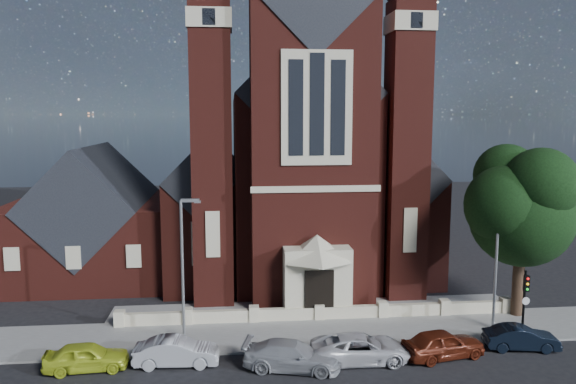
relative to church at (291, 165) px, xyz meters
name	(u,v)px	position (x,y,z in m)	size (l,w,h in m)	color
ground	(302,280)	(0.00, -7.94, -8.19)	(120.00, 120.00, 0.00)	black
pavement_strip	(324,333)	(0.00, -18.44, -8.19)	(60.00, 5.00, 0.12)	slate
forecourt_paving	(314,309)	(0.00, -14.44, -8.19)	(26.00, 3.00, 0.14)	slate
forecourt_wall	(319,320)	(0.00, -16.44, -8.19)	(24.00, 0.40, 0.90)	beige
church	(291,165)	(0.00, 0.00, 0.00)	(20.01, 34.90, 29.20)	#531D16
parish_hall	(94,225)	(-16.00, -4.94, -4.17)	(12.00, 12.20, 10.24)	#531D16
street_tree	(526,208)	(12.60, -17.23, -1.23)	(6.40, 6.60, 10.70)	black
street_lamp_left	(184,262)	(-7.91, -18.94, -3.59)	(1.16, 0.22, 8.09)	gray
street_lamp_right	(498,254)	(10.09, -18.94, -3.59)	(1.16, 0.22, 8.09)	gray
traffic_signal	(525,295)	(11.00, -20.52, -5.60)	(0.28, 0.42, 4.00)	black
car_lime_van	(87,357)	(-12.53, -22.00, -7.49)	(1.65, 4.09, 1.39)	#B8CA28
car_silver_a	(177,352)	(-8.13, -21.88, -7.48)	(1.49, 4.27, 1.41)	#A8ABB0
car_silver_b	(292,356)	(-2.36, -22.92, -7.48)	(1.98, 4.87, 1.41)	#9C9EA3
car_white_suv	(361,348)	(1.24, -22.40, -7.47)	(2.36, 5.11, 1.42)	silver
car_dark_red	(443,344)	(5.61, -22.36, -7.44)	(1.77, 4.40, 1.50)	#5A1E0F
car_navy	(521,338)	(10.22, -21.76, -7.54)	(1.36, 3.91, 1.29)	black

